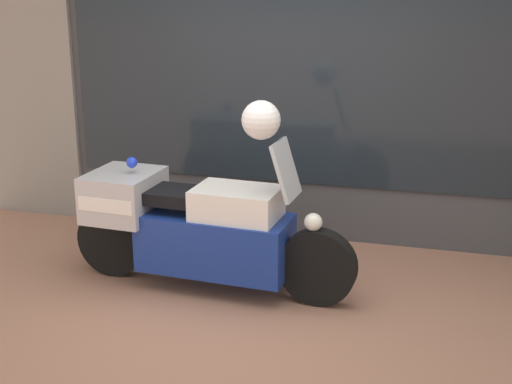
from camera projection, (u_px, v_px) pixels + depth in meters
ground_plane at (243, 319)px, 5.26m from camera, size 60.00×60.00×0.00m
shop_building at (256, 22)px, 6.62m from camera, size 6.54×0.55×4.00m
window_display at (344, 188)px, 6.89m from camera, size 5.09×0.30×1.90m
paramedic_motorcycle at (194, 225)px, 5.68m from camera, size 2.37×0.66×1.26m
white_helmet at (261, 120)px, 5.24m from camera, size 0.29×0.29×0.29m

